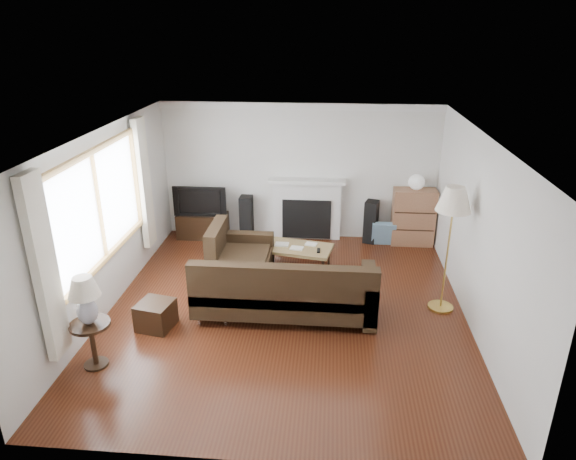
# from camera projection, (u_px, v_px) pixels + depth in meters

# --- Properties ---
(room) EXTENTS (5.10, 5.60, 2.54)m
(room) POSITION_uv_depth(u_px,v_px,m) (286.00, 228.00, 6.85)
(room) COLOR #491F10
(room) RESTS_ON ground
(window) EXTENTS (0.12, 2.74, 1.54)m
(window) POSITION_uv_depth(u_px,v_px,m) (99.00, 207.00, 6.75)
(window) COLOR olive
(window) RESTS_ON room
(curtain_near) EXTENTS (0.10, 0.35, 2.10)m
(curtain_near) POSITION_uv_depth(u_px,v_px,m) (45.00, 269.00, 5.40)
(curtain_near) COLOR white
(curtain_near) RESTS_ON room
(curtain_far) EXTENTS (0.10, 0.35, 2.10)m
(curtain_far) POSITION_uv_depth(u_px,v_px,m) (144.00, 184.00, 8.20)
(curtain_far) COLOR white
(curtain_far) RESTS_ON room
(fireplace) EXTENTS (1.40, 0.26, 1.15)m
(fireplace) POSITION_uv_depth(u_px,v_px,m) (307.00, 209.00, 9.53)
(fireplace) COLOR white
(fireplace) RESTS_ON room
(tv_stand) EXTENTS (0.93, 0.42, 0.47)m
(tv_stand) POSITION_uv_depth(u_px,v_px,m) (203.00, 225.00, 9.68)
(tv_stand) COLOR black
(tv_stand) RESTS_ON ground
(television) EXTENTS (0.98, 0.13, 0.56)m
(television) POSITION_uv_depth(u_px,v_px,m) (201.00, 200.00, 9.49)
(television) COLOR black
(television) RESTS_ON tv_stand
(speaker_left) EXTENTS (0.23, 0.28, 0.81)m
(speaker_left) POSITION_uv_depth(u_px,v_px,m) (246.00, 217.00, 9.60)
(speaker_left) COLOR black
(speaker_left) RESTS_ON ground
(speaker_right) EXTENTS (0.29, 0.32, 0.79)m
(speaker_right) POSITION_uv_depth(u_px,v_px,m) (371.00, 222.00, 9.42)
(speaker_right) COLOR black
(speaker_right) RESTS_ON ground
(bookshelf) EXTENTS (0.76, 0.36, 1.04)m
(bookshelf) POSITION_uv_depth(u_px,v_px,m) (413.00, 217.00, 9.29)
(bookshelf) COLOR #946244
(bookshelf) RESTS_ON ground
(globe_lamp) EXTENTS (0.28, 0.28, 0.28)m
(globe_lamp) POSITION_uv_depth(u_px,v_px,m) (417.00, 182.00, 9.04)
(globe_lamp) COLOR white
(globe_lamp) RESTS_ON bookshelf
(sectional_sofa) EXTENTS (2.69, 1.96, 0.87)m
(sectional_sofa) POSITION_uv_depth(u_px,v_px,m) (285.00, 287.00, 7.04)
(sectional_sofa) COLOR black
(sectional_sofa) RESTS_ON ground
(coffee_table) EXTENTS (1.21, 0.81, 0.43)m
(coffee_table) POSITION_uv_depth(u_px,v_px,m) (297.00, 259.00, 8.37)
(coffee_table) COLOR olive
(coffee_table) RESTS_ON ground
(footstool) EXTENTS (0.51, 0.51, 0.37)m
(footstool) POSITION_uv_depth(u_px,v_px,m) (156.00, 315.00, 6.83)
(footstool) COLOR black
(footstool) RESTS_ON ground
(floor_lamp) EXTENTS (0.54, 0.54, 1.82)m
(floor_lamp) POSITION_uv_depth(u_px,v_px,m) (448.00, 250.00, 7.01)
(floor_lamp) COLOR gold
(floor_lamp) RESTS_ON ground
(side_table) EXTENTS (0.47, 0.47, 0.58)m
(side_table) POSITION_uv_depth(u_px,v_px,m) (93.00, 344.00, 6.03)
(side_table) COLOR black
(side_table) RESTS_ON ground
(table_lamp) EXTENTS (0.36, 0.36, 0.59)m
(table_lamp) POSITION_uv_depth(u_px,v_px,m) (86.00, 301.00, 5.81)
(table_lamp) COLOR silver
(table_lamp) RESTS_ON side_table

